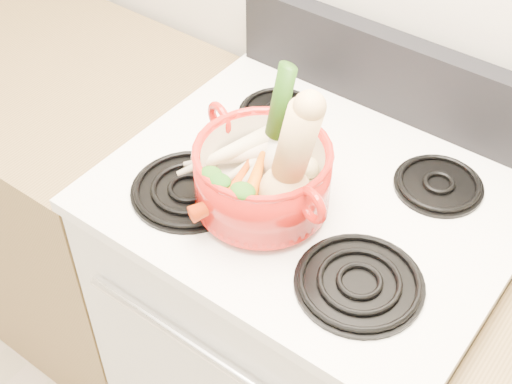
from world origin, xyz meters
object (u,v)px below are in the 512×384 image
Objects in this scene: squash at (300,163)px; leek at (276,127)px; stove_body at (305,332)px; dutch_oven at (263,176)px.

squash is 0.10m from leek.
stove_body is at bearing 73.64° from leek.
stove_body is 3.61× the size of leek.
stove_body is 0.58m from dutch_oven.
leek is (0.00, 0.04, 0.09)m from dutch_oven.
dutch_oven is at bearing -169.27° from squash.
dutch_oven is at bearing -70.86° from leek.
leek is at bearing 169.27° from squash.
squash is (0.09, -0.01, 0.09)m from dutch_oven.
stove_body is at bearing 125.44° from squash.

